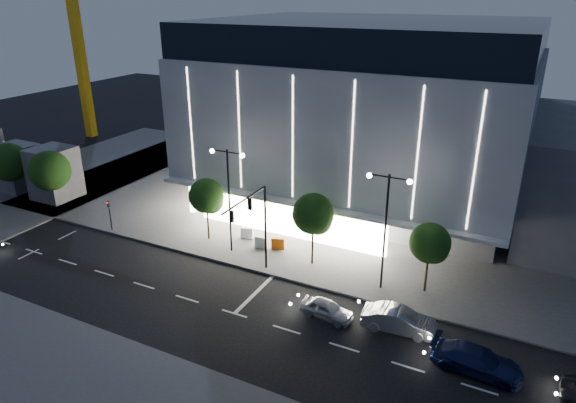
# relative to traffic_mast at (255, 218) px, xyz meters

# --- Properties ---
(ground) EXTENTS (160.00, 160.00, 0.00)m
(ground) POSITION_rel_traffic_mast_xyz_m (-1.00, -3.34, -5.03)
(ground) COLOR black
(ground) RESTS_ON ground
(sidewalk_museum) EXTENTS (70.00, 40.00, 0.15)m
(sidewalk_museum) POSITION_rel_traffic_mast_xyz_m (4.00, 20.66, -4.95)
(sidewalk_museum) COLOR #474747
(sidewalk_museum) RESTS_ON ground
(sidewalk_west) EXTENTS (16.00, 50.00, 0.15)m
(sidewalk_west) POSITION_rel_traffic_mast_xyz_m (-31.00, 6.66, -4.95)
(sidewalk_west) COLOR #474747
(sidewalk_west) RESTS_ON ground
(museum) EXTENTS (30.00, 25.80, 18.00)m
(museum) POSITION_rel_traffic_mast_xyz_m (1.98, 18.97, 4.25)
(museum) COLOR #4C4C51
(museum) RESTS_ON ground
(traffic_mast) EXTENTS (0.33, 5.89, 7.07)m
(traffic_mast) POSITION_rel_traffic_mast_xyz_m (0.00, 0.00, 0.00)
(traffic_mast) COLOR black
(traffic_mast) RESTS_ON ground
(street_lamp_west) EXTENTS (3.16, 0.36, 9.00)m
(street_lamp_west) POSITION_rel_traffic_mast_xyz_m (-4.00, 2.66, 0.93)
(street_lamp_west) COLOR black
(street_lamp_west) RESTS_ON ground
(street_lamp_east) EXTENTS (3.16, 0.36, 9.00)m
(street_lamp_east) POSITION_rel_traffic_mast_xyz_m (9.00, 2.66, 0.93)
(street_lamp_east) COLOR black
(street_lamp_east) RESTS_ON ground
(ped_signal_far) EXTENTS (0.22, 0.24, 3.00)m
(ped_signal_far) POSITION_rel_traffic_mast_xyz_m (-16.00, 1.16, -3.14)
(ped_signal_far) COLOR black
(ped_signal_far) RESTS_ON ground
(tree_left) EXTENTS (3.02, 3.02, 5.72)m
(tree_left) POSITION_rel_traffic_mast_xyz_m (-6.97, 3.68, -0.99)
(tree_left) COLOR black
(tree_left) RESTS_ON ground
(tree_mid) EXTENTS (3.25, 3.25, 6.15)m
(tree_mid) POSITION_rel_traffic_mast_xyz_m (3.03, 3.68, -0.69)
(tree_mid) COLOR black
(tree_mid) RESTS_ON ground
(tree_right) EXTENTS (2.91, 2.91, 5.51)m
(tree_right) POSITION_rel_traffic_mast_xyz_m (12.03, 3.68, -1.14)
(tree_right) COLOR black
(tree_right) RESTS_ON ground
(car_lead) EXTENTS (3.85, 1.90, 1.26)m
(car_lead) POSITION_rel_traffic_mast_xyz_m (6.78, -2.38, -4.40)
(car_lead) COLOR #AEAFB6
(car_lead) RESTS_ON ground
(car_second) EXTENTS (4.89, 2.08, 1.57)m
(car_second) POSITION_rel_traffic_mast_xyz_m (11.51, -1.65, -4.24)
(car_second) COLOR #B9BCC1
(car_second) RESTS_ON ground
(car_third) EXTENTS (5.27, 2.39, 1.50)m
(car_third) POSITION_rel_traffic_mast_xyz_m (16.56, -3.39, -4.28)
(car_third) COLOR #121B45
(car_third) RESTS_ON ground
(barrier_b) EXTENTS (1.12, 0.38, 1.00)m
(barrier_b) POSITION_rel_traffic_mast_xyz_m (-2.00, 4.20, -4.38)
(barrier_b) COLOR silver
(barrier_b) RESTS_ON sidewalk_museum
(barrier_c) EXTENTS (1.12, 0.63, 1.00)m
(barrier_c) POSITION_rel_traffic_mast_xyz_m (-0.60, 4.60, -4.38)
(barrier_c) COLOR #E85B0C
(barrier_c) RESTS_ON sidewalk_museum
(barrier_d) EXTENTS (1.13, 0.54, 1.00)m
(barrier_d) POSITION_rel_traffic_mast_xyz_m (-4.01, 5.22, -4.38)
(barrier_d) COLOR white
(barrier_d) RESTS_ON sidewalk_museum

